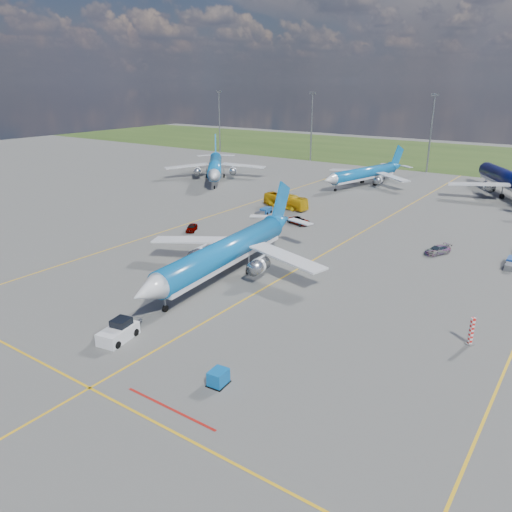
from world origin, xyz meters
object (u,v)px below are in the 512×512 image
Objects in this scene: bg_jet_nw at (215,179)px; pushback_tug at (119,332)px; apron_bus at (286,201)px; bg_jet_n at (508,196)px; warning_post at (472,331)px; service_car_b at (299,221)px; baggage_tug_c at (264,212)px; service_car_a at (192,228)px; uld_container at (218,377)px; baggage_tug_w at (511,263)px; bg_jet_nnw at (363,185)px; service_car_c at (438,250)px; main_airliner at (226,276)px.

bg_jet_nw reaches higher than pushback_tug.
pushback_tug is 61.78m from apron_bus.
bg_jet_n is 102.53m from pushback_tug.
warning_post reaches higher than apron_bus.
service_car_b reaches higher than baggage_tug_c.
bg_jet_n is at bearing 29.00° from service_car_a.
uld_container is 0.36× the size of baggage_tug_w.
warning_post is at bearing -43.75° from service_car_a.
uld_container is at bearing -128.99° from warning_post.
bg_jet_nnw reaches higher than service_car_c.
bg_jet_n is 52.61m from service_car_c.
service_car_c is (32.20, -44.92, 0.68)m from bg_jet_nnw.
service_car_c is (40.66, 12.94, 0.02)m from service_car_a.
bg_jet_nnw is 40.53m from baggage_tug_c.
uld_container is at bearing -144.54° from apron_bus.
pushback_tug is (50.01, -76.83, 0.86)m from bg_jet_nw.
service_car_a is 0.80× the size of service_car_b.
main_airliner reaches higher than service_car_b.
baggage_tug_w is (46.49, -11.36, -0.98)m from apron_bus.
service_car_c is (-1.48, -52.58, 0.68)m from bg_jet_n.
pushback_tug is at bearing -78.60° from baggage_tug_c.
uld_container is (14.00, -0.48, -0.15)m from pushback_tug.
main_airliner is 3.68× the size of apron_bus.
service_car_b is at bearing 142.05° from warning_post.
pushback_tug is (-30.90, -20.41, -0.64)m from warning_post.
bg_jet_nw reaches higher than baggage_tug_w.
bg_jet_n is at bearing 113.96° from service_car_c.
main_airliner reaches higher than service_car_c.
main_airliner reaches higher than warning_post.
service_car_a reaches higher than baggage_tug_w.
baggage_tug_c is at bearing -83.08° from bg_jet_nnw.
uld_container is (15.99, -21.23, 0.71)m from main_airliner.
bg_jet_nw is 74.95m from bg_jet_n.
bg_jet_n reaches higher than uld_container.
service_car_b is 37.66m from baggage_tug_w.
bg_jet_nnw is at bearing -19.28° from bg_jet_n.
baggage_tug_c is at bearing 109.84° from main_airliner.
main_airliner reaches higher than apron_bus.
service_car_b is (-21.30, 50.68, -0.02)m from uld_container.
warning_post is 32.92m from main_airliner.
pushback_tug is at bearing 173.28° from uld_container.
service_car_b is at bearing 28.30° from bg_jet_n.
pushback_tug reaches higher than baggage_tug_c.
apron_bus reaches higher than service_car_c.
service_car_c is (21.67, 26.98, 0.68)m from main_airliner.
baggage_tug_c reaches higher than baggage_tug_w.
main_airliner reaches higher than baggage_tug_w.
baggage_tug_w is at bearing 34.91° from main_airliner.
bg_jet_nnw is at bearing 77.14° from baggage_tug_c.
baggage_tug_w is (-0.60, 27.85, -0.98)m from warning_post.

